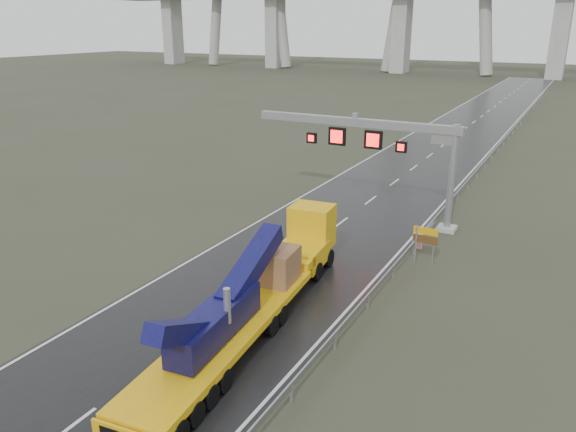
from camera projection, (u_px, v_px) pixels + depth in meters
The scene contains 7 objects.
ground at pixel (206, 326), 26.04m from camera, with size 400.00×400.00×0.00m, color #333626.
road at pixel (430, 156), 59.38m from camera, with size 11.00×200.00×0.02m, color black.
guardrail at pixel (471, 178), 48.10m from camera, with size 0.20×140.00×1.40m, color gray, non-canonical shape.
sign_gantry at pixel (383, 142), 38.27m from camera, with size 14.90×1.20×7.42m.
heavy_haul_truck at pixel (265, 281), 26.80m from camera, with size 4.26×18.11×4.22m.
exit_sign_pair at pixel (425, 239), 31.77m from camera, with size 1.43×0.17×2.44m.
striped_barrier at pixel (417, 240), 34.87m from camera, with size 0.59×0.32×0.99m, color red.
Camera 1 is at (14.21, -18.44, 13.30)m, focal length 35.00 mm.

